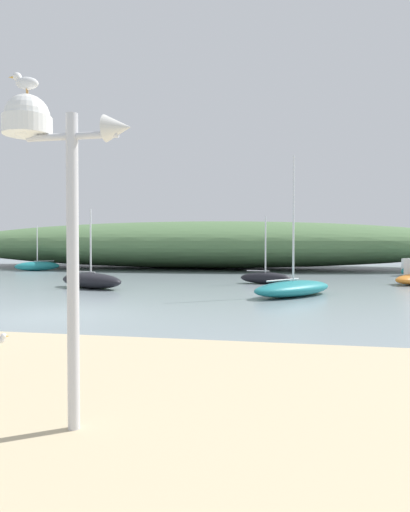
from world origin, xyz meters
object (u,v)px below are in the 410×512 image
Objects in this scene: sailboat_off_point at (91,280)px; sailboat_by_sandbar at (293,288)px; sailboat_far_right at (265,278)px; sailboat_west_reach at (37,266)px; motorboat_east_reach at (408,269)px; seagull_on_radar at (25,82)px; mast_structure at (47,155)px.

sailboat_by_sandbar is at bearing -9.64° from sailboat_off_point.
sailboat_west_reach is (-18.11, 8.36, 0.05)m from sailboat_far_right.
sailboat_west_reach reaches higher than sailboat_far_right.
sailboat_by_sandbar is (-7.34, -13.84, -0.09)m from motorboat_east_reach.
motorboat_east_reach is at bearing 62.06° from sailboat_by_sandbar.
sailboat_by_sandbar reaches higher than sailboat_off_point.
seagull_on_radar is 0.06× the size of sailboat_by_sandbar.
motorboat_east_reach is 0.73× the size of sailboat_west_reach.
sailboat_west_reach is (-19.57, 14.02, 0.05)m from sailboat_by_sandbar.
sailboat_by_sandbar is 1.57× the size of sailboat_west_reach.
sailboat_by_sandbar is (9.30, -1.58, -0.04)m from sailboat_off_point.
motorboat_east_reach is (9.68, 28.10, -2.53)m from mast_structure.
seagull_on_radar is at bearing -179.04° from mast_structure.
sailboat_by_sandbar is at bearing 80.69° from mast_structure.
motorboat_east_reach is at bearing 36.39° from sailboat_off_point.
sailboat_off_point reaches higher than mast_structure.
sailboat_west_reach reaches higher than motorboat_east_reach.
motorboat_east_reach is 0.63× the size of sailboat_off_point.
mast_structure is 17.49m from sailboat_off_point.
seagull_on_radar is 0.12× the size of motorboat_east_reach.
mast_structure is at bearing -99.31° from sailboat_by_sandbar.
motorboat_east_reach is 12.02m from sailboat_far_right.
mast_structure is 20.11m from sailboat_far_right.
mast_structure is 0.96× the size of sailboat_far_right.
mast_structure is at bearing -58.64° from sailboat_west_reach.
sailboat_by_sandbar is 24.07m from sailboat_west_reach.
sailboat_west_reach is at bearing 155.23° from sailboat_far_right.
sailboat_west_reach is (-17.01, 28.28, -3.31)m from seagull_on_radar.
seagull_on_radar is 17.53m from sailboat_off_point.
sailboat_by_sandbar reaches higher than motorboat_east_reach.
seagull_on_radar is 33.17m from sailboat_west_reach.
sailboat_far_right is at bearing 27.47° from sailboat_off_point.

